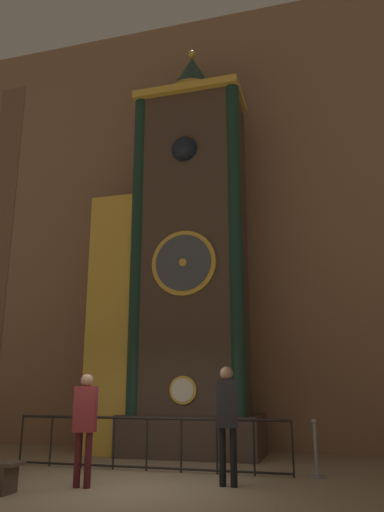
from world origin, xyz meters
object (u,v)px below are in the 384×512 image
object	(u,v)px
visitor_far	(227,412)
stanchion_post	(316,459)
clock_tower	(178,265)
visitor_near	(85,418)

from	to	relation	value
visitor_far	stanchion_post	world-z (taller)	visitor_far
clock_tower	visitor_far	world-z (taller)	clock_tower
clock_tower	visitor_far	xyz separation A→B (m)	(1.88, -3.26, -3.35)
clock_tower	stanchion_post	world-z (taller)	clock_tower
clock_tower	visitor_far	bearing A→B (deg)	-60.05
clock_tower	visitor_near	xyz separation A→B (m)	(-0.30, -3.96, -3.43)
visitor_near	stanchion_post	bearing A→B (deg)	18.00
visitor_near	visitor_far	xyz separation A→B (m)	(2.18, 0.70, 0.08)
stanchion_post	visitor_near	bearing A→B (deg)	-151.74
visitor_far	stanchion_post	size ratio (longest dim) A/B	1.89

